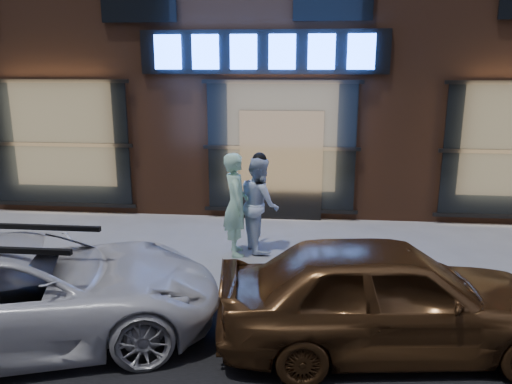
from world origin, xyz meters
TOP-DOWN VIEW (x-y plane):
  - ground at (0.00, 0.00)m, footprint 90.00×90.00m
  - curb at (0.00, 0.00)m, footprint 60.00×0.25m
  - man_bowtie at (-0.69, 1.72)m, footprint 0.60×0.77m
  - man_cap at (-0.30, 1.99)m, footprint 0.93×1.04m
  - white_suv at (-2.82, -1.43)m, footprint 5.12×3.55m
  - gold_sedan at (1.53, -1.20)m, footprint 4.23×2.12m

SIDE VIEW (x-z plane):
  - ground at x=0.00m, z-range 0.00..0.00m
  - curb at x=0.00m, z-range 0.00..0.12m
  - white_suv at x=-2.82m, z-range 0.00..1.30m
  - gold_sedan at x=1.53m, z-range 0.00..1.38m
  - man_cap at x=-0.30m, z-range 0.00..1.75m
  - man_bowtie at x=-0.69m, z-range 0.00..1.86m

